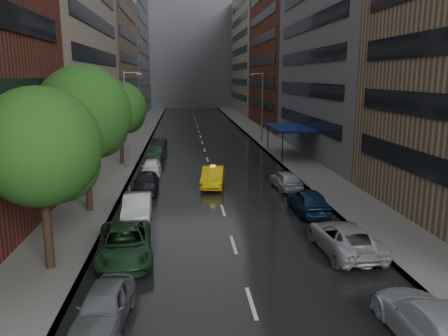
% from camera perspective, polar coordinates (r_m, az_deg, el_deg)
% --- Properties ---
extents(road, '(14.00, 140.00, 0.01)m').
position_cam_1_polar(road, '(61.98, -3.03, 3.87)').
color(road, black).
rests_on(road, ground).
extents(sidewalk_left, '(4.00, 140.00, 0.15)m').
position_cam_1_polar(sidewalk_left, '(62.25, -11.35, 3.75)').
color(sidewalk_left, gray).
rests_on(sidewalk_left, ground).
extents(sidewalk_right, '(4.00, 140.00, 0.15)m').
position_cam_1_polar(sidewalk_right, '(62.98, 5.20, 4.03)').
color(sidewalk_right, gray).
rests_on(sidewalk_right, ground).
extents(buildings_left, '(8.00, 108.00, 38.00)m').
position_cam_1_polar(buildings_left, '(71.59, -16.17, 17.34)').
color(buildings_left, maroon).
rests_on(buildings_left, ground).
extents(buildings_right, '(8.05, 109.10, 36.00)m').
position_cam_1_polar(buildings_right, '(70.53, 9.41, 16.94)').
color(buildings_right, '#937A5B').
rests_on(buildings_right, ground).
extents(building_far, '(40.00, 14.00, 32.00)m').
position_cam_1_polar(building_far, '(129.56, -4.43, 15.11)').
color(building_far, slate).
rests_on(building_far, ground).
extents(tree_near, '(5.19, 5.19, 8.27)m').
position_cam_1_polar(tree_near, '(20.23, -22.86, 2.51)').
color(tree_near, '#382619').
rests_on(tree_near, ground).
extents(tree_mid, '(5.85, 5.85, 9.33)m').
position_cam_1_polar(tree_mid, '(28.48, -17.84, 6.80)').
color(tree_mid, '#382619').
rests_on(tree_mid, ground).
extents(tree_far, '(5.15, 5.15, 8.21)m').
position_cam_1_polar(tree_far, '(43.97, -13.46, 7.63)').
color(tree_far, '#382619').
rests_on(tree_far, ground).
extents(taxi, '(2.30, 4.96, 1.57)m').
position_cam_1_polar(taxi, '(34.80, -1.47, -1.14)').
color(taxi, '#E3BA0B').
rests_on(taxi, ground).
extents(parked_cars_left, '(3.09, 41.16, 1.56)m').
position_cam_1_polar(parked_cars_left, '(31.68, -10.46, -2.72)').
color(parked_cars_left, slate).
rests_on(parked_cars_left, ground).
extents(parked_cars_right, '(2.65, 25.27, 1.61)m').
position_cam_1_polar(parked_cars_right, '(23.93, 14.38, -7.68)').
color(parked_cars_right, '#B9BCC4').
rests_on(parked_cars_right, ground).
extents(street_lamp_left, '(1.74, 0.22, 9.00)m').
position_cam_1_polar(street_lamp_left, '(41.82, -12.61, 6.47)').
color(street_lamp_left, gray).
rests_on(street_lamp_left, sidewalk_left).
extents(street_lamp_right, '(1.74, 0.22, 9.00)m').
position_cam_1_polar(street_lamp_right, '(57.37, 4.94, 8.10)').
color(street_lamp_right, gray).
rests_on(street_lamp_right, sidewalk_right).
extents(awning, '(4.00, 8.00, 3.12)m').
position_cam_1_polar(awning, '(48.04, 8.52, 5.19)').
color(awning, navy).
rests_on(awning, sidewalk_right).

